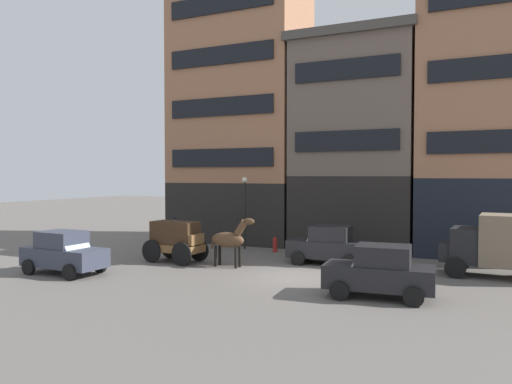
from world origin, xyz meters
The scene contains 13 objects.
ground_plane centered at (0.00, 0.00, 0.00)m, with size 120.00×120.00×0.00m, color #605B56.
building_far_left centered at (-7.46, 9.62, 8.30)m, with size 8.72×5.79×16.50m.
building_center_left centered at (0.19, 9.62, 6.19)m, with size 7.27×5.79×12.29m.
building_center_right centered at (7.64, 9.62, 7.60)m, with size 8.34×5.79×15.11m.
cargo_wagon centered at (-6.56, 0.87, 1.15)m, with size 2.98×1.66×1.98m.
draft_horse centered at (-3.61, 0.87, 1.27)m, with size 2.35×0.70×2.30m.
delivery_truck_near centered at (7.70, 3.44, 1.42)m, with size 4.44×2.35×2.62m.
sedan_dark centered at (-9.29, -3.56, 0.91)m, with size 3.74×1.94×1.83m.
sedan_light centered at (0.32, 3.44, 0.91)m, with size 3.75×1.96×1.83m.
sedan_parked_curb centered at (3.79, -1.98, 0.91)m, with size 3.82×2.10×1.83m.
pedestrian_officer centered at (-9.15, 4.51, 0.98)m, with size 0.47×0.47×1.79m.
streetlamp_curbside centered at (-5.39, 6.05, 2.67)m, with size 0.32×0.32×4.12m.
fire_hydrant_curbside centered at (-3.39, 5.75, 0.43)m, with size 0.24×0.24×0.83m.
Camera 1 is at (7.06, -19.05, 4.26)m, focal length 34.51 mm.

